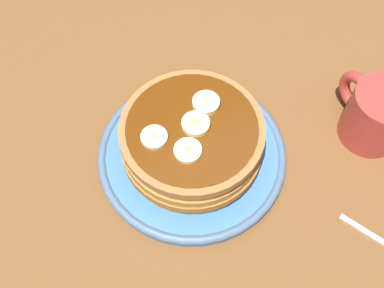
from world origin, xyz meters
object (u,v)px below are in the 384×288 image
banana_slice_3 (188,151)px  coffee_mug (376,113)px  pancake_stack (192,141)px  banana_slice_0 (198,127)px  banana_slice_2 (154,137)px  banana_slice_1 (206,103)px  plate (192,155)px

banana_slice_3 → coffee_mug: bearing=-101.0°
pancake_stack → banana_slice_0: size_ratio=5.41×
banana_slice_0 → banana_slice_2: banana_slice_0 is taller
banana_slice_2 → coffee_mug: banana_slice_2 is taller
banana_slice_2 → banana_slice_0: bearing=-103.4°
pancake_stack → banana_slice_3: 4.83cm
banana_slice_0 → banana_slice_3: bearing=131.6°
banana_slice_1 → banana_slice_3: (-4.81, 5.16, -0.13)cm
plate → coffee_mug: (-7.73, -23.56, 3.28)cm
pancake_stack → banana_slice_2: size_ratio=5.80×
coffee_mug → banana_slice_3: bearing=79.0°
banana_slice_0 → coffee_mug: 24.50cm
pancake_stack → banana_slice_1: size_ratio=5.47×
banana_slice_1 → banana_slice_2: 7.90cm
banana_slice_0 → pancake_stack: bearing=51.0°
pancake_stack → banana_slice_0: bearing=-129.0°
banana_slice_2 → banana_slice_3: (-3.53, -2.64, 0.03)cm
pancake_stack → banana_slice_1: banana_slice_1 is taller
plate → banana_slice_0: (-0.48, -0.51, 7.27)cm
plate → banana_slice_2: bearing=80.8°
pancake_stack → banana_slice_0: (-0.44, -0.54, 3.49)cm
banana_slice_0 → banana_slice_1: size_ratio=1.01×
banana_slice_2 → coffee_mug: (-8.50, -28.27, -3.90)cm
plate → pancake_stack: pancake_stack is taller
coffee_mug → plate: bearing=71.8°
banana_slice_3 → coffee_mug: (-4.96, -25.63, -3.93)cm
banana_slice_3 → banana_slice_2: bearing=36.7°
banana_slice_0 → coffee_mug: (-7.25, -23.06, -3.99)cm
plate → pancake_stack: size_ratio=1.34×
coffee_mug → banana_slice_0: bearing=72.5°
banana_slice_2 → coffee_mug: 29.78cm
banana_slice_1 → banana_slice_0: bearing=134.3°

